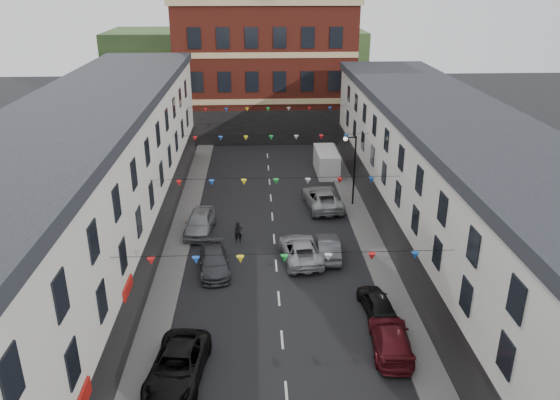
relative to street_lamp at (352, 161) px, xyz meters
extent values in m
plane|color=black|center=(-6.55, -14.00, -3.90)|extent=(160.00, 160.00, 0.00)
cube|color=#605E5B|center=(-13.45, -12.00, -3.83)|extent=(1.80, 64.00, 0.15)
cube|color=#605E5B|center=(0.35, -12.00, -3.83)|extent=(1.80, 64.00, 0.15)
cube|color=beige|center=(-18.35, -13.00, 1.10)|extent=(8.00, 56.00, 10.00)
cube|color=black|center=(-18.35, -13.00, 6.45)|extent=(8.40, 56.00, 0.70)
cube|color=black|center=(-14.30, -13.00, -2.30)|extent=(0.12, 56.00, 3.20)
cube|color=silver|center=(5.25, -13.00, 0.60)|extent=(8.00, 56.00, 9.00)
cube|color=black|center=(5.25, -13.00, 5.45)|extent=(8.40, 56.00, 0.70)
cube|color=black|center=(1.20, -13.00, -2.30)|extent=(0.12, 56.00, 3.20)
cube|color=maroon|center=(-6.55, 24.00, 3.60)|extent=(20.00, 12.00, 15.00)
cube|color=maroon|center=(-14.05, 21.00, 8.10)|extent=(5.00, 5.00, 24.00)
cube|color=#2E4620|center=(-10.55, 48.00, 1.10)|extent=(40.00, 14.00, 10.00)
cylinder|color=black|center=(0.25, 0.00, -0.90)|extent=(0.14, 0.14, 6.00)
cylinder|color=black|center=(-0.15, 0.00, 2.00)|extent=(0.90, 0.10, 0.10)
sphere|color=beige|center=(-0.60, 0.00, 1.90)|extent=(0.36, 0.36, 0.36)
imported|color=black|center=(-11.65, -20.76, -3.17)|extent=(3.02, 5.54, 1.47)
imported|color=#3F4347|center=(-10.61, -10.49, -3.23)|extent=(2.43, 4.83, 1.34)
imported|color=gray|center=(-12.05, -4.63, -3.08)|extent=(2.28, 4.98, 1.66)
imported|color=#5C1219|center=(-1.05, -19.11, -3.21)|extent=(2.39, 4.94, 1.39)
imported|color=black|center=(-1.05, -15.61, -3.26)|extent=(1.88, 3.89, 1.28)
imported|color=#55585D|center=(-2.95, -8.87, -3.21)|extent=(1.69, 4.31, 1.40)
imported|color=#9DA0A2|center=(-2.34, -0.19, -3.09)|extent=(3.23, 6.08, 1.63)
imported|color=#B7B8BF|center=(-4.87, -9.18, -3.18)|extent=(2.99, 5.48, 1.46)
cube|color=white|center=(-0.95, 8.27, -2.76)|extent=(2.04, 5.19, 2.29)
imported|color=black|center=(-9.14, -6.49, -3.10)|extent=(0.62, 0.44, 1.62)
camera|label=1|loc=(-7.75, -41.84, 13.90)|focal=35.00mm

